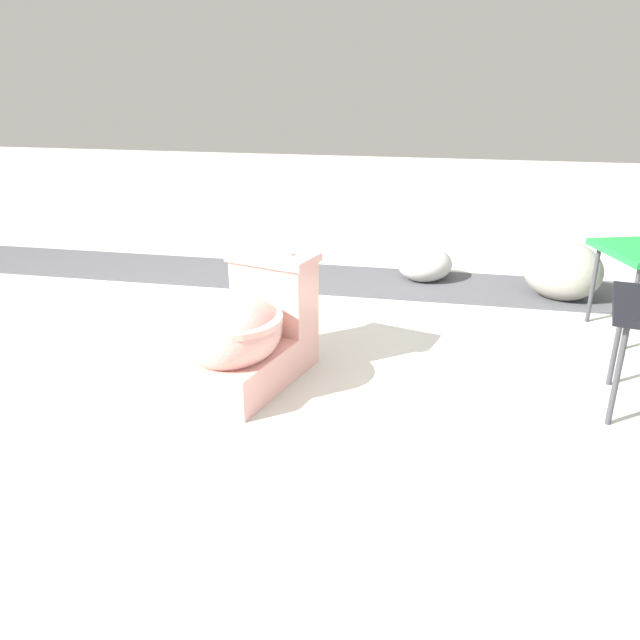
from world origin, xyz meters
name	(u,v)px	position (x,y,z in m)	size (l,w,h in m)	color
ground_plane	(203,361)	(0.00, 0.00, 0.00)	(14.00, 14.00, 0.00)	beige
gravel_strip	(353,281)	(-1.25, 0.50, 0.01)	(0.56, 8.00, 0.01)	#4C4C51
toilet	(248,333)	(0.14, 0.26, 0.22)	(0.71, 0.53, 0.52)	#E09E93
boulder_near	(562,271)	(-1.17, 1.70, 0.17)	(0.43, 0.34, 0.34)	gray
boulder_far	(425,264)	(-1.36, 0.93, 0.10)	(0.34, 0.30, 0.21)	#B7B2AD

